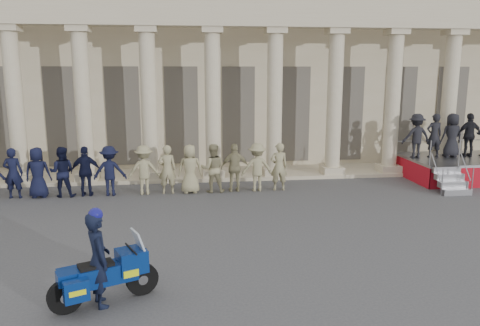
# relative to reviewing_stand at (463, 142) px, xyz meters

# --- Properties ---
(ground) EXTENTS (90.00, 90.00, 0.00)m
(ground) POSITION_rel_reviewing_stand_xyz_m (-11.87, -6.98, -1.59)
(ground) COLOR #404043
(ground) RESTS_ON ground
(building) EXTENTS (40.00, 12.50, 9.00)m
(building) POSITION_rel_reviewing_stand_xyz_m (-11.87, 7.76, 2.93)
(building) COLOR #BEAF8E
(building) RESTS_ON ground
(officer_rank) EXTENTS (17.40, 0.70, 1.86)m
(officer_rank) POSITION_rel_reviewing_stand_xyz_m (-16.58, -1.07, -0.67)
(officer_rank) COLOR black
(officer_rank) RESTS_ON ground
(reviewing_stand) EXTENTS (5.21, 4.30, 2.80)m
(reviewing_stand) POSITION_rel_reviewing_stand_xyz_m (0.00, 0.00, 0.00)
(reviewing_stand) COLOR gray
(reviewing_stand) RESTS_ON ground
(motorcycle) EXTENTS (2.06, 1.32, 1.41)m
(motorcycle) POSITION_rel_reviewing_stand_xyz_m (-13.37, -9.52, -0.98)
(motorcycle) COLOR black
(motorcycle) RESTS_ON ground
(rider) EXTENTS (0.70, 0.82, 2.00)m
(rider) POSITION_rel_reviewing_stand_xyz_m (-13.48, -9.57, -0.61)
(rider) COLOR black
(rider) RESTS_ON ground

